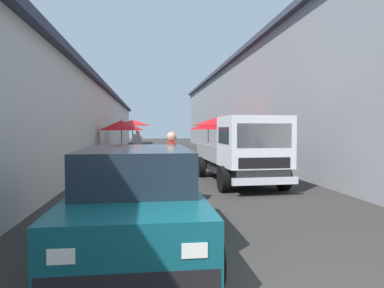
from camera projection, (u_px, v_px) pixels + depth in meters
name	position (u px, v px, depth m)	size (l,w,h in m)	color
ground	(179.00, 166.00, 15.97)	(90.00, 90.00, 0.00)	#33302D
building_left_whitewash	(29.00, 123.00, 17.21)	(49.80, 7.50, 4.06)	beige
building_right_concrete	(308.00, 105.00, 18.97)	(49.80, 7.50, 6.08)	gray
fruit_stall_near_left	(209.00, 131.00, 20.71)	(2.34, 2.34, 2.14)	#9E9EA3
fruit_stall_far_right	(121.00, 130.00, 16.50)	(2.15, 2.15, 2.21)	#9E9EA3
fruit_stall_near_right	(133.00, 130.00, 20.34)	(2.13, 2.13, 2.32)	#9E9EA3
fruit_stall_far_left	(221.00, 124.00, 16.46)	(2.79, 2.79, 2.43)	#9E9EA3
hatchback_car	(136.00, 197.00, 5.04)	(3.92, 1.93, 1.45)	#0F4C56
delivery_truck	(246.00, 152.00, 10.27)	(5.00, 2.15, 2.08)	black
vendor_by_crates	(138.00, 143.00, 18.54)	(0.50, 0.48, 1.66)	navy
vendor_in_shade	(172.00, 163.00, 7.75)	(0.66, 0.23, 1.67)	#665B4C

